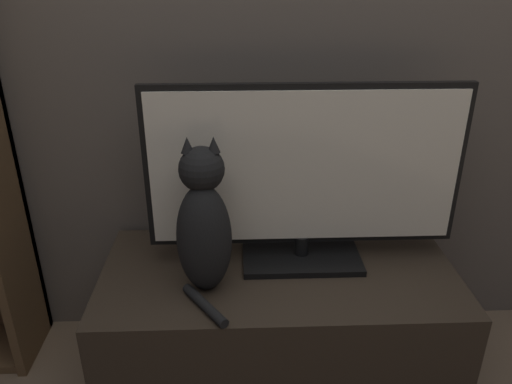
# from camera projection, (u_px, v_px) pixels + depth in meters

# --- Properties ---
(tv_stand) EXTENTS (1.12, 0.55, 0.42)m
(tv_stand) POSITION_uv_depth(u_px,v_px,m) (278.00, 322.00, 1.67)
(tv_stand) COLOR #33281E
(tv_stand) RESTS_ON ground_plane
(tv) EXTENTS (0.97, 0.23, 0.58)m
(tv) POSITION_uv_depth(u_px,v_px,m) (304.00, 177.00, 1.52)
(tv) COLOR black
(tv) RESTS_ON tv_stand
(cat) EXTENTS (0.16, 0.29, 0.47)m
(cat) POSITION_uv_depth(u_px,v_px,m) (204.00, 225.00, 1.42)
(cat) COLOR black
(cat) RESTS_ON tv_stand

